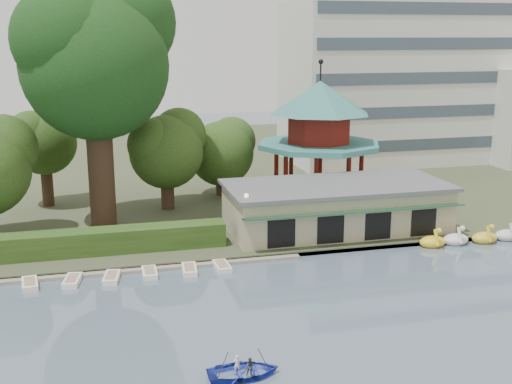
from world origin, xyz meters
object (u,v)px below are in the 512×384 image
object	(u,v)px
big_tree	(96,52)
pavilion	(319,128)
dock	(64,274)
boathouse	(336,206)
rowboat_with_passengers	(244,367)

from	to	relation	value
big_tree	pavilion	bearing A→B (deg)	10.35
dock	big_tree	size ratio (longest dim) A/B	1.58
boathouse	pavilion	distance (m)	11.43
big_tree	dock	bearing A→B (deg)	-106.06
pavilion	big_tree	distance (m)	22.47
pavilion	big_tree	world-z (taller)	big_tree
pavilion	rowboat_with_passengers	world-z (taller)	pavilion
big_tree	rowboat_with_passengers	distance (m)	31.43
dock	pavilion	bearing A→B (deg)	31.66
dock	boathouse	bearing A→B (deg)	12.24
dock	rowboat_with_passengers	xyz separation A→B (m)	(8.98, -16.29, 0.40)
pavilion	rowboat_with_passengers	distance (m)	35.22
dock	boathouse	size ratio (longest dim) A/B	1.83
pavilion	big_tree	bearing A→B (deg)	-169.65
pavilion	rowboat_with_passengers	size ratio (longest dim) A/B	2.63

